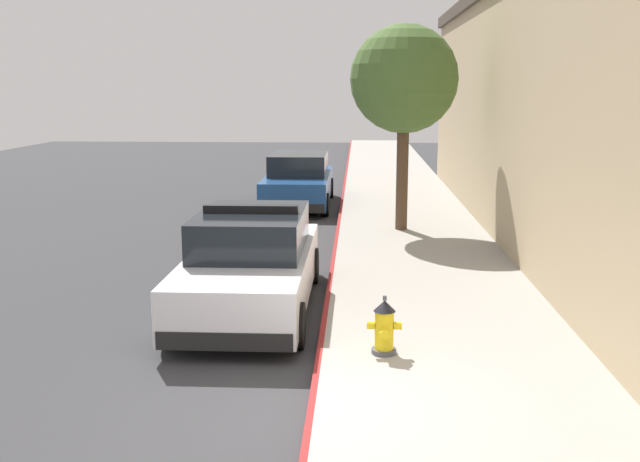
% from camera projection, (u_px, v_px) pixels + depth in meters
% --- Properties ---
extents(ground_plane, '(30.62, 60.00, 0.20)m').
position_uv_depth(ground_plane, '(165.00, 237.00, 17.92)').
color(ground_plane, '#353538').
extents(sidewalk_pavement, '(3.46, 60.00, 0.15)m').
position_uv_depth(sidewalk_pavement, '(412.00, 232.00, 17.58)').
color(sidewalk_pavement, '#9E9991').
rests_on(sidewalk_pavement, ground).
extents(curb_painted_edge, '(0.08, 60.00, 0.15)m').
position_uv_depth(curb_painted_edge, '(338.00, 232.00, 17.67)').
color(curb_painted_edge, maroon).
rests_on(curb_painted_edge, ground).
extents(police_cruiser, '(1.94, 4.84, 1.68)m').
position_uv_depth(police_cruiser, '(251.00, 264.00, 11.62)').
color(police_cruiser, white).
rests_on(police_cruiser, ground).
extents(parked_car_silver_ahead, '(1.94, 4.84, 1.56)m').
position_uv_depth(parked_car_silver_ahead, '(299.00, 181.00, 21.86)').
color(parked_car_silver_ahead, navy).
rests_on(parked_car_silver_ahead, ground).
extents(fire_hydrant, '(0.44, 0.40, 0.76)m').
position_uv_depth(fire_hydrant, '(384.00, 327.00, 9.32)').
color(fire_hydrant, '#4C4C51').
rests_on(fire_hydrant, sidewalk_pavement).
extents(street_tree, '(2.50, 2.50, 4.78)m').
position_uv_depth(street_tree, '(404.00, 80.00, 16.94)').
color(street_tree, brown).
rests_on(street_tree, sidewalk_pavement).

